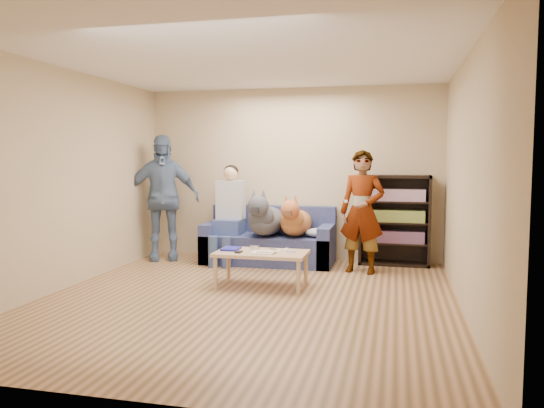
% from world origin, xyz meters
% --- Properties ---
extents(ground, '(5.00, 5.00, 0.00)m').
position_xyz_m(ground, '(0.00, 0.00, 0.00)').
color(ground, brown).
rests_on(ground, ground).
extents(ceiling, '(5.00, 5.00, 0.00)m').
position_xyz_m(ceiling, '(0.00, 0.00, 2.60)').
color(ceiling, white).
rests_on(ceiling, ground).
extents(wall_back, '(4.50, 0.00, 4.50)m').
position_xyz_m(wall_back, '(0.00, 2.50, 1.30)').
color(wall_back, tan).
rests_on(wall_back, ground).
extents(wall_front, '(4.50, 0.00, 4.50)m').
position_xyz_m(wall_front, '(0.00, -2.50, 1.30)').
color(wall_front, tan).
rests_on(wall_front, ground).
extents(wall_left, '(0.00, 5.00, 5.00)m').
position_xyz_m(wall_left, '(-2.25, 0.00, 1.30)').
color(wall_left, tan).
rests_on(wall_left, ground).
extents(wall_right, '(0.00, 5.00, 5.00)m').
position_xyz_m(wall_right, '(2.25, 0.00, 1.30)').
color(wall_right, tan).
rests_on(wall_right, ground).
extents(blanket, '(0.36, 0.30, 0.12)m').
position_xyz_m(blanket, '(0.49, 1.94, 0.49)').
color(blanket, '#B0B1B5').
rests_on(blanket, sofa).
extents(person_standing_right, '(0.67, 0.51, 1.65)m').
position_xyz_m(person_standing_right, '(1.13, 1.69, 0.83)').
color(person_standing_right, gray).
rests_on(person_standing_right, ground).
extents(person_standing_left, '(1.20, 0.85, 1.89)m').
position_xyz_m(person_standing_left, '(-1.89, 1.94, 0.95)').
color(person_standing_left, '#677DA6').
rests_on(person_standing_left, ground).
extents(held_controller, '(0.05, 0.12, 0.03)m').
position_xyz_m(held_controller, '(0.93, 1.49, 0.98)').
color(held_controller, white).
rests_on(held_controller, person_standing_right).
extents(notebook_blue, '(0.20, 0.26, 0.03)m').
position_xyz_m(notebook_blue, '(-0.40, 0.69, 0.43)').
color(notebook_blue, '#1B1D97').
rests_on(notebook_blue, coffee_table).
extents(papers, '(0.26, 0.20, 0.02)m').
position_xyz_m(papers, '(0.05, 0.54, 0.43)').
color(papers, white).
rests_on(papers, coffee_table).
extents(magazine, '(0.22, 0.17, 0.01)m').
position_xyz_m(magazine, '(0.08, 0.56, 0.44)').
color(magazine, beige).
rests_on(magazine, coffee_table).
extents(camera_silver, '(0.11, 0.06, 0.05)m').
position_xyz_m(camera_silver, '(-0.12, 0.76, 0.45)').
color(camera_silver, silver).
rests_on(camera_silver, coffee_table).
extents(controller_a, '(0.04, 0.13, 0.03)m').
position_xyz_m(controller_a, '(0.28, 0.74, 0.43)').
color(controller_a, white).
rests_on(controller_a, coffee_table).
extents(controller_b, '(0.09, 0.06, 0.03)m').
position_xyz_m(controller_b, '(0.36, 0.66, 0.43)').
color(controller_b, silver).
rests_on(controller_b, coffee_table).
extents(headphone_cup_a, '(0.07, 0.07, 0.02)m').
position_xyz_m(headphone_cup_a, '(0.20, 0.62, 0.43)').
color(headphone_cup_a, white).
rests_on(headphone_cup_a, coffee_table).
extents(headphone_cup_b, '(0.07, 0.07, 0.02)m').
position_xyz_m(headphone_cup_b, '(0.20, 0.70, 0.43)').
color(headphone_cup_b, white).
rests_on(headphone_cup_b, coffee_table).
extents(pen_orange, '(0.13, 0.06, 0.01)m').
position_xyz_m(pen_orange, '(-0.02, 0.48, 0.42)').
color(pen_orange, orange).
rests_on(pen_orange, coffee_table).
extents(pen_black, '(0.13, 0.08, 0.01)m').
position_xyz_m(pen_black, '(0.12, 0.82, 0.42)').
color(pen_black, black).
rests_on(pen_black, coffee_table).
extents(wallet, '(0.07, 0.12, 0.02)m').
position_xyz_m(wallet, '(-0.25, 0.52, 0.43)').
color(wallet, black).
rests_on(wallet, coffee_table).
extents(sofa, '(1.90, 0.85, 0.82)m').
position_xyz_m(sofa, '(-0.25, 2.10, 0.28)').
color(sofa, '#515B93').
rests_on(sofa, ground).
extents(person_seated, '(0.40, 0.73, 1.47)m').
position_xyz_m(person_seated, '(-0.84, 1.97, 0.77)').
color(person_seated, '#3F548B').
rests_on(person_seated, sofa).
extents(dog_gray, '(0.48, 1.28, 0.70)m').
position_xyz_m(dog_gray, '(-0.26, 1.87, 0.67)').
color(dog_gray, '#4E5359').
rests_on(dog_gray, sofa).
extents(dog_tan, '(0.43, 1.17, 0.62)m').
position_xyz_m(dog_tan, '(0.16, 1.95, 0.65)').
color(dog_tan, '#BB7139').
rests_on(dog_tan, sofa).
extents(coffee_table, '(1.10, 0.60, 0.42)m').
position_xyz_m(coffee_table, '(0.00, 0.64, 0.37)').
color(coffee_table, tan).
rests_on(coffee_table, ground).
extents(bookshelf, '(1.00, 0.34, 1.30)m').
position_xyz_m(bookshelf, '(1.55, 2.33, 0.68)').
color(bookshelf, black).
rests_on(bookshelf, ground).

